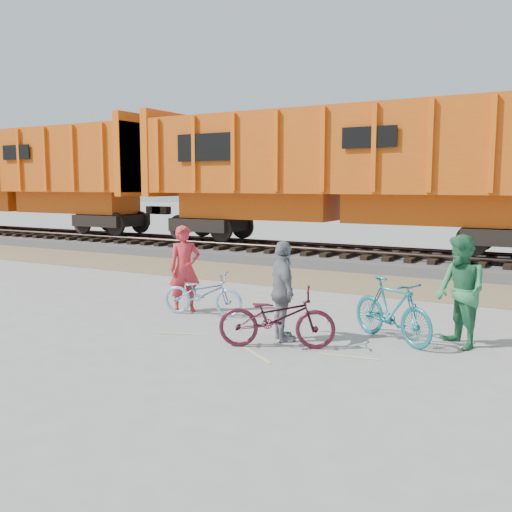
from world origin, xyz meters
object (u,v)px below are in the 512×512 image
at_px(hopper_car_left, 26,174).
at_px(bicycle_maroon, 277,318).
at_px(hopper_car_center, 342,169).
at_px(person_man, 461,291).
at_px(bicycle_teal, 392,310).
at_px(person_woman, 283,291).
at_px(bicycle_blue, 203,293).
at_px(person_solo, 185,269).

relative_size(hopper_car_left, bicycle_maroon, 7.77).
distance_m(hopper_car_left, bicycle_maroon, 20.36).
relative_size(hopper_car_left, hopper_car_center, 1.00).
distance_m(bicycle_maroon, person_man, 2.86).
bearing_deg(bicycle_teal, hopper_car_center, 55.85).
height_order(hopper_car_left, bicycle_teal, hopper_car_left).
bearing_deg(person_man, person_woman, -110.18).
distance_m(person_man, person_woman, 2.74).
xyz_separation_m(hopper_car_left, person_woman, (17.63, -9.29, -2.20)).
xyz_separation_m(hopper_car_center, person_woman, (2.63, -9.29, -2.20)).
bearing_deg(person_woman, bicycle_maroon, 151.98).
height_order(bicycle_blue, person_solo, person_solo).
height_order(bicycle_maroon, person_solo, person_solo).
distance_m(hopper_car_left, person_woman, 20.04).
bearing_deg(bicycle_teal, person_woman, 147.76).
bearing_deg(person_woman, hopper_car_left, 20.16).
height_order(bicycle_maroon, person_woman, person_woman).
height_order(person_man, person_woman, person_man).
bearing_deg(bicycle_maroon, hopper_car_left, 37.98).
bearing_deg(bicycle_blue, hopper_car_left, 48.55).
bearing_deg(person_woman, person_solo, 27.91).
relative_size(person_solo, person_man, 0.98).
xyz_separation_m(bicycle_teal, bicycle_maroon, (-1.44, -1.23, -0.04)).
xyz_separation_m(person_solo, person_man, (5.22, 0.05, 0.02)).
relative_size(bicycle_teal, person_man, 0.98).
distance_m(hopper_car_left, hopper_car_center, 15.00).
bearing_deg(hopper_car_left, person_man, -22.27).
height_order(bicycle_maroon, person_man, person_man).
height_order(person_solo, person_man, person_man).
relative_size(hopper_car_left, person_woman, 8.63).
bearing_deg(hopper_car_left, person_woman, -27.78).
bearing_deg(hopper_car_left, person_solo, -29.06).
xyz_separation_m(hopper_car_center, bicycle_blue, (0.45, -8.41, -2.58)).
relative_size(bicycle_teal, bicycle_maroon, 0.95).
distance_m(person_solo, person_woman, 2.85).
bearing_deg(hopper_car_center, bicycle_teal, -63.76).
bearing_deg(person_solo, hopper_car_center, 40.86).
distance_m(bicycle_maroon, person_woman, 0.53).
xyz_separation_m(hopper_car_left, bicycle_maroon, (17.73, -9.69, -2.53)).
bearing_deg(bicycle_teal, hopper_car_left, 95.80).
distance_m(hopper_car_left, bicycle_blue, 17.78).
distance_m(bicycle_blue, bicycle_teal, 3.72).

